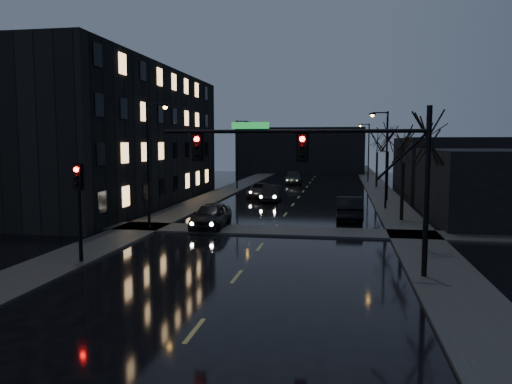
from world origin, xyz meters
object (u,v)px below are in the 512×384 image
at_px(oncoming_car_a, 211,216).
at_px(oncoming_car_d, 293,178).
at_px(lead_car, 349,208).
at_px(oncoming_car_c, 260,190).
at_px(oncoming_car_b, 271,193).

height_order(oncoming_car_a, oncoming_car_d, oncoming_car_a).
bearing_deg(lead_car, oncoming_car_a, 29.32).
bearing_deg(oncoming_car_d, oncoming_car_c, -100.96).
bearing_deg(oncoming_car_a, lead_car, 30.79).
height_order(oncoming_car_a, oncoming_car_b, oncoming_car_a).
relative_size(oncoming_car_c, oncoming_car_d, 0.92).
xyz_separation_m(oncoming_car_c, lead_car, (8.65, -13.52, 0.14)).
height_order(oncoming_car_b, oncoming_car_d, oncoming_car_d).
height_order(oncoming_car_b, lead_car, lead_car).
bearing_deg(lead_car, oncoming_car_b, -56.26).
bearing_deg(oncoming_car_c, oncoming_car_a, -92.99).
bearing_deg(oncoming_car_b, oncoming_car_a, -98.67).
relative_size(oncoming_car_c, lead_car, 0.99).
distance_m(oncoming_car_a, oncoming_car_c, 18.74).
relative_size(oncoming_car_b, lead_car, 0.90).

